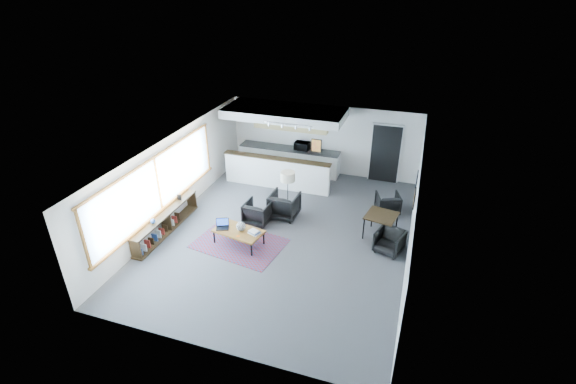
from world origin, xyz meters
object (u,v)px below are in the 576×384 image
(armchair_left, at_px, (258,212))
(floor_lamp, at_px, (288,178))
(laptop, at_px, (222,225))
(book_stack, at_px, (254,232))
(coffee_table, at_px, (239,231))
(ceramic_pot, at_px, (241,226))
(dining_chair_near, at_px, (389,242))
(microwave, at_px, (302,145))
(dining_table, at_px, (381,217))
(armchair_right, at_px, (284,204))
(dining_chair_far, at_px, (388,204))

(armchair_left, height_order, floor_lamp, floor_lamp)
(laptop, relative_size, book_stack, 1.16)
(coffee_table, height_order, ceramic_pot, ceramic_pot)
(armchair_left, relative_size, dining_chair_near, 1.25)
(dining_chair_near, distance_m, microwave, 5.60)
(coffee_table, xyz_separation_m, laptop, (-0.49, 0.02, 0.11))
(dining_chair_near, bearing_deg, book_stack, -147.53)
(armchair_left, distance_m, microwave, 3.92)
(laptop, xyz_separation_m, armchair_left, (0.57, 1.20, -0.13))
(armchair_left, relative_size, microwave, 1.43)
(ceramic_pot, bearing_deg, dining_table, 23.88)
(armchair_left, height_order, dining_table, armchair_left)
(book_stack, relative_size, floor_lamp, 0.24)
(dining_table, xyz_separation_m, dining_chair_near, (0.34, -0.69, -0.34))
(armchair_right, distance_m, dining_table, 2.98)
(laptop, bearing_deg, dining_chair_far, 13.04)
(ceramic_pot, xyz_separation_m, dining_chair_far, (3.68, 3.04, -0.27))
(ceramic_pot, distance_m, armchair_right, 1.92)
(dining_table, relative_size, dining_chair_far, 1.61)
(book_stack, bearing_deg, dining_table, 26.90)
(dining_table, distance_m, microwave, 4.84)
(book_stack, distance_m, floor_lamp, 2.06)
(ceramic_pot, height_order, armchair_right, armchair_right)
(armchair_left, xyz_separation_m, dining_table, (3.62, 0.42, 0.26))
(dining_chair_far, bearing_deg, coffee_table, 19.24)
(laptop, relative_size, armchair_left, 0.57)
(laptop, bearing_deg, dining_chair_near, -11.13)
(floor_lamp, bearing_deg, dining_table, -4.19)
(floor_lamp, distance_m, dining_table, 2.95)
(dining_chair_near, relative_size, dining_chair_far, 1.00)
(dining_table, bearing_deg, laptop, -158.92)
(laptop, height_order, book_stack, laptop)
(coffee_table, relative_size, armchair_right, 1.69)
(coffee_table, height_order, laptop, laptop)
(laptop, xyz_separation_m, dining_table, (4.19, 1.61, 0.12))
(laptop, relative_size, dining_chair_near, 0.71)
(book_stack, bearing_deg, armchair_left, 108.15)
(laptop, height_order, floor_lamp, floor_lamp)
(ceramic_pot, distance_m, microwave, 5.07)
(armchair_left, distance_m, dining_chair_near, 3.97)
(armchair_left, bearing_deg, ceramic_pot, 93.24)
(ceramic_pot, height_order, dining_chair_far, ceramic_pot)
(armchair_right, height_order, microwave, microwave)
(dining_table, relative_size, dining_chair_near, 1.60)
(coffee_table, height_order, armchair_right, armchair_right)
(ceramic_pot, distance_m, dining_table, 3.97)
(book_stack, relative_size, armchair_right, 0.43)
(coffee_table, distance_m, laptop, 0.51)
(coffee_table, relative_size, microwave, 2.75)
(coffee_table, distance_m, dining_table, 4.05)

